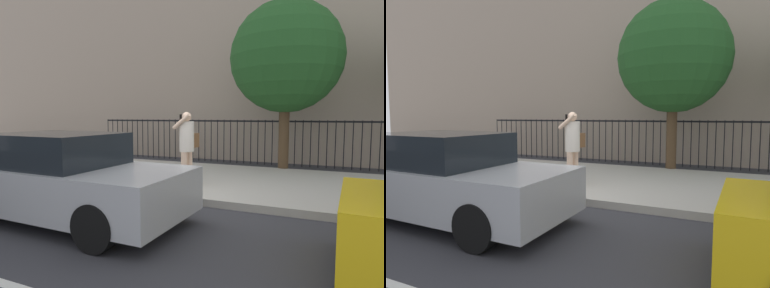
{
  "view_description": "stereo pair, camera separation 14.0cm",
  "coord_description": "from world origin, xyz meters",
  "views": [
    {
      "loc": [
        3.17,
        -5.66,
        1.74
      ],
      "look_at": [
        0.03,
        1.44,
        1.07
      ],
      "focal_mm": 30.31,
      "sensor_mm": 36.0,
      "label": 1
    },
    {
      "loc": [
        3.3,
        -5.6,
        1.74
      ],
      "look_at": [
        0.03,
        1.44,
        1.07
      ],
      "focal_mm": 30.31,
      "sensor_mm": 36.0,
      "label": 2
    }
  ],
  "objects": [
    {
      "name": "parked_hatchback",
      "position": [
        -0.96,
        -1.64,
        0.7
      ],
      "size": [
        4.24,
        1.94,
        1.45
      ],
      "color": "#ADAFB5",
      "rests_on": "ground"
    },
    {
      "name": "building_facade",
      "position": [
        0.0,
        8.5,
        6.39
      ],
      "size": [
        28.0,
        4.0,
        12.78
      ],
      "primitive_type": "cube",
      "color": "tan",
      "rests_on": "ground"
    },
    {
      "name": "iron_fence",
      "position": [
        0.0,
        5.9,
        1.02
      ],
      "size": [
        12.03,
        0.04,
        1.6
      ],
      "color": "black",
      "rests_on": "ground"
    },
    {
      "name": "street_tree_near",
      "position": [
        1.75,
        4.44,
        3.47
      ],
      "size": [
        3.3,
        3.3,
        5.13
      ],
      "color": "#4C3823",
      "rests_on": "ground"
    },
    {
      "name": "sidewalk",
      "position": [
        0.0,
        2.2,
        0.07
      ],
      "size": [
        28.0,
        4.4,
        0.15
      ],
      "primitive_type": "cube",
      "color": "#B2ADA3",
      "rests_on": "ground"
    },
    {
      "name": "pedestrian_on_phone",
      "position": [
        0.03,
        1.16,
        1.13
      ],
      "size": [
        0.5,
        0.7,
        1.68
      ],
      "color": "beige",
      "rests_on": "sidewalk"
    },
    {
      "name": "street_bench",
      "position": [
        -4.87,
        3.34,
        0.65
      ],
      "size": [
        1.6,
        0.45,
        0.95
      ],
      "color": "brown",
      "rests_on": "sidewalk"
    },
    {
      "name": "ground_plane",
      "position": [
        0.0,
        0.0,
        0.0
      ],
      "size": [
        60.0,
        60.0,
        0.0
      ],
      "primitive_type": "plane",
      "color": "#333338"
    }
  ]
}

